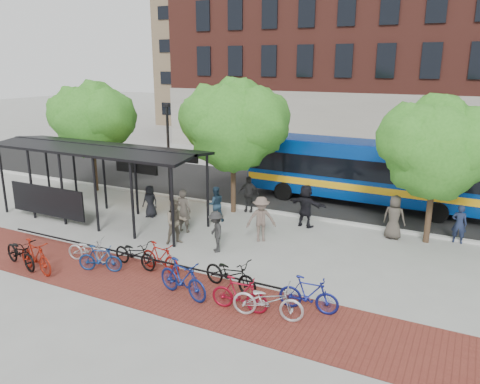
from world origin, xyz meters
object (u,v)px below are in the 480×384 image
at_px(bike_7, 183,279).
at_px(pedestrian_9, 216,232).
at_px(bus_shelter, 96,157).
at_px(bike_10, 268,301).
at_px(tree_b, 235,122).
at_px(bike_2, 89,250).
at_px(pedestrian_7, 459,224).
at_px(tree_c, 439,145).
at_px(bike_9, 240,294).
at_px(pedestrian_3, 261,219).
at_px(pedestrian_6, 394,217).
at_px(tree_a, 92,117).
at_px(bus, 363,169).
at_px(bike_3, 100,259).
at_px(pedestrian_1, 184,211).
at_px(bike_11, 309,294).
at_px(bike_0, 20,253).
at_px(pedestrian_8, 176,222).
at_px(pedestrian_2, 215,204).
at_px(bike_4, 135,254).
at_px(bike_1, 35,256).
at_px(pedestrian_4, 248,194).
at_px(lamp_post_left, 169,150).
at_px(pedestrian_0, 150,201).
at_px(pedestrian_5, 306,206).
at_px(bike_5, 160,257).
at_px(bike_8, 231,274).

xyz_separation_m(bike_7, pedestrian_9, (-0.90, 3.67, 0.20)).
relative_size(bus_shelter, bike_10, 5.02).
bearing_deg(tree_b, pedestrian_9, -71.13).
relative_size(bike_2, pedestrian_7, 1.10).
xyz_separation_m(tree_c, bike_9, (-4.45, -8.48, -3.52)).
distance_m(pedestrian_3, pedestrian_6, 5.58).
bearing_deg(tree_a, bus, 16.50).
height_order(tree_a, bike_2, tree_a).
xyz_separation_m(bus, bike_3, (-6.34, -12.51, -1.39)).
xyz_separation_m(pedestrian_1, pedestrian_6, (8.30, 3.30, -0.02)).
distance_m(bus_shelter, bike_11, 12.45).
height_order(bike_0, bike_9, bike_0).
bearing_deg(pedestrian_8, tree_b, 41.87).
relative_size(bike_9, pedestrian_2, 1.07).
xyz_separation_m(bike_2, bike_4, (1.82, 0.40, 0.04)).
bearing_deg(tree_a, tree_c, -0.00).
bearing_deg(bus, bus_shelter, -140.62).
distance_m(tree_c, bike_1, 15.65).
relative_size(tree_c, bike_10, 2.81).
xyz_separation_m(bike_0, pedestrian_4, (4.46, 9.65, 0.35)).
bearing_deg(lamp_post_left, pedestrian_8, -52.66).
distance_m(tree_b, pedestrian_0, 5.55).
bearing_deg(bike_7, bus_shelter, 72.01).
bearing_deg(pedestrian_9, bus_shelter, -140.69).
bearing_deg(pedestrian_2, bus_shelter, -17.42).
xyz_separation_m(bike_11, pedestrian_5, (-2.58, 7.10, 0.43)).
bearing_deg(bike_3, pedestrian_5, -50.86).
xyz_separation_m(bike_11, pedestrian_0, (-9.68, 5.07, 0.23)).
height_order(pedestrian_4, pedestrian_5, pedestrian_5).
xyz_separation_m(bike_5, bike_11, (5.58, -0.28, 0.02)).
bearing_deg(pedestrian_3, bike_2, -166.35).
distance_m(lamp_post_left, pedestrian_9, 7.93).
distance_m(bike_1, bike_10, 8.58).
height_order(bus, pedestrian_3, bus).
bearing_deg(lamp_post_left, pedestrian_1, -48.18).
bearing_deg(pedestrian_2, pedestrian_3, 115.66).
xyz_separation_m(bike_7, pedestrian_0, (-5.85, 6.00, 0.16)).
height_order(bike_3, pedestrian_6, pedestrian_6).
relative_size(bike_1, pedestrian_4, 1.10).
distance_m(bike_2, pedestrian_3, 6.82).
distance_m(bike_7, bike_8, 1.58).
xyz_separation_m(bike_8, pedestrian_8, (-3.87, 2.56, 0.38)).
bearing_deg(bike_7, tree_a, 66.69).
height_order(bike_4, pedestrian_1, pedestrian_1).
bearing_deg(pedestrian_3, pedestrian_6, -1.52).
bearing_deg(bike_3, pedestrian_0, 2.17).
bearing_deg(pedestrian_3, bike_8, -109.65).
xyz_separation_m(bus, pedestrian_5, (-1.45, -4.71, -0.90)).
bearing_deg(bike_9, bike_3, 82.64).
distance_m(bus, bike_5, 12.44).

